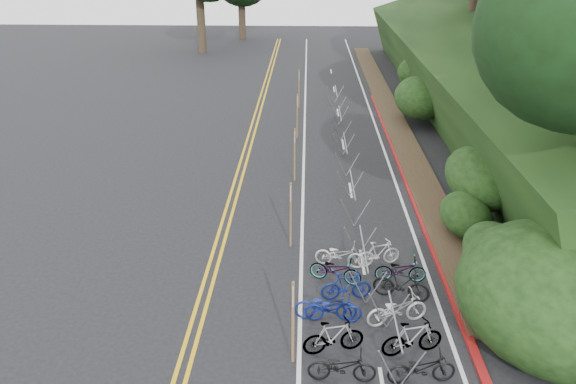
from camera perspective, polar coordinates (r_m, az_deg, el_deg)
ground at (r=16.29m, az=-2.44°, el=-14.31°), size 120.00×120.00×0.00m
road_markings at (r=24.93m, az=0.70°, el=0.36°), size 7.47×80.00×0.01m
red_curb at (r=27.05m, az=11.60°, el=1.94°), size 0.25×28.00×0.10m
embankment at (r=34.68m, az=22.25°, el=10.00°), size 14.30×48.14×9.11m
bike_rack_front at (r=15.31m, az=10.75°, el=-13.63°), size 1.16×2.58×1.21m
bike_racks_rest at (r=27.36m, az=5.83°, el=4.41°), size 1.14×23.00×1.17m
signpost_near at (r=14.56m, az=0.51°, el=-12.62°), size 0.08×0.40×2.48m
signposts_rest at (r=28.06m, az=0.83°, el=6.29°), size 0.08×18.40×2.50m
bike_front at (r=16.59m, az=3.85°, el=-11.44°), size 0.70×1.85×0.96m
bike_valet at (r=16.44m, az=8.57°, el=-12.11°), size 3.10×8.67×1.06m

